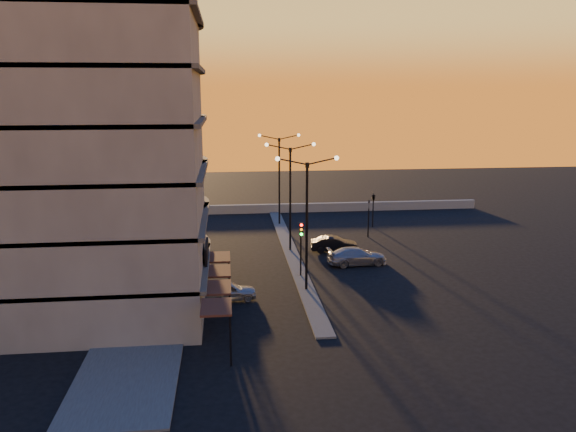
# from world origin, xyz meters

# --- Properties ---
(ground) EXTENTS (120.00, 120.00, 0.00)m
(ground) POSITION_xyz_m (0.00, 0.00, 0.00)
(ground) COLOR black
(ground) RESTS_ON ground
(sidewalk_west) EXTENTS (5.00, 40.00, 0.12)m
(sidewalk_west) POSITION_xyz_m (-10.50, 4.00, 0.06)
(sidewalk_west) COLOR #454542
(sidewalk_west) RESTS_ON ground
(median) EXTENTS (1.20, 36.00, 0.12)m
(median) POSITION_xyz_m (0.00, 10.00, 0.06)
(median) COLOR #454542
(median) RESTS_ON ground
(parapet) EXTENTS (44.00, 0.50, 1.00)m
(parapet) POSITION_xyz_m (2.00, 26.00, 0.50)
(parapet) COLOR gray
(parapet) RESTS_ON ground
(building) EXTENTS (14.35, 17.08, 25.00)m
(building) POSITION_xyz_m (-14.00, 0.03, 11.91)
(building) COLOR #6A655D
(building) RESTS_ON ground
(streetlamp_near) EXTENTS (4.32, 0.32, 9.51)m
(streetlamp_near) POSITION_xyz_m (0.00, 0.00, 5.59)
(streetlamp_near) COLOR black
(streetlamp_near) RESTS_ON ground
(streetlamp_mid) EXTENTS (4.32, 0.32, 9.51)m
(streetlamp_mid) POSITION_xyz_m (0.00, 10.00, 5.59)
(streetlamp_mid) COLOR black
(streetlamp_mid) RESTS_ON ground
(streetlamp_far) EXTENTS (4.32, 0.32, 9.51)m
(streetlamp_far) POSITION_xyz_m (0.00, 20.00, 5.59)
(streetlamp_far) COLOR black
(streetlamp_far) RESTS_ON ground
(traffic_light_main) EXTENTS (0.28, 0.44, 4.25)m
(traffic_light_main) POSITION_xyz_m (0.00, 2.87, 2.89)
(traffic_light_main) COLOR black
(traffic_light_main) RESTS_ON ground
(signal_east_a) EXTENTS (0.13, 0.16, 3.60)m
(signal_east_a) POSITION_xyz_m (8.00, 14.00, 1.93)
(signal_east_a) COLOR black
(signal_east_a) RESTS_ON ground
(signal_east_b) EXTENTS (0.42, 1.99, 3.60)m
(signal_east_b) POSITION_xyz_m (9.50, 18.00, 3.10)
(signal_east_b) COLOR black
(signal_east_b) RESTS_ON ground
(car_hatchback) EXTENTS (3.94, 1.94, 1.29)m
(car_hatchback) POSITION_xyz_m (-5.48, -1.26, 0.65)
(car_hatchback) COLOR #9FA2A6
(car_hatchback) RESTS_ON ground
(car_sedan) EXTENTS (4.22, 1.85, 1.35)m
(car_sedan) POSITION_xyz_m (3.80, 9.42, 0.67)
(car_sedan) COLOR black
(car_sedan) RESTS_ON ground
(car_wagon) EXTENTS (4.97, 2.35, 1.40)m
(car_wagon) POSITION_xyz_m (4.95, 5.58, 0.70)
(car_wagon) COLOR gray
(car_wagon) RESTS_ON ground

